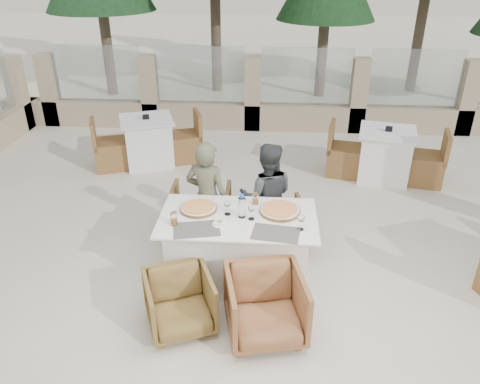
# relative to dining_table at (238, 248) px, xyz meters

# --- Properties ---
(ground) EXTENTS (80.00, 80.00, 0.00)m
(ground) POSITION_rel_dining_table_xyz_m (-0.06, -0.07, -0.39)
(ground) COLOR beige
(ground) RESTS_ON ground
(sand_patch) EXTENTS (30.00, 16.00, 0.01)m
(sand_patch) POSITION_rel_dining_table_xyz_m (-0.06, 13.93, -0.38)
(sand_patch) COLOR #F7F0CA
(sand_patch) RESTS_ON ground
(perimeter_wall_far) EXTENTS (10.00, 0.34, 1.60)m
(perimeter_wall_far) POSITION_rel_dining_table_xyz_m (-0.06, 4.73, 0.42)
(perimeter_wall_far) COLOR tan
(perimeter_wall_far) RESTS_ON ground
(dining_table) EXTENTS (1.60, 0.90, 0.77)m
(dining_table) POSITION_rel_dining_table_xyz_m (0.00, 0.00, 0.00)
(dining_table) COLOR white
(dining_table) RESTS_ON ground
(placemat_near_left) EXTENTS (0.50, 0.39, 0.00)m
(placemat_near_left) POSITION_rel_dining_table_xyz_m (-0.38, -0.26, 0.39)
(placemat_near_left) COLOR #5E5750
(placemat_near_left) RESTS_ON dining_table
(placemat_near_right) EXTENTS (0.49, 0.36, 0.00)m
(placemat_near_right) POSITION_rel_dining_table_xyz_m (0.38, -0.28, 0.39)
(placemat_near_right) COLOR #605A52
(placemat_near_right) RESTS_ON dining_table
(pizza_left) EXTENTS (0.44, 0.44, 0.05)m
(pizza_left) POSITION_rel_dining_table_xyz_m (-0.42, 0.12, 0.41)
(pizza_left) COLOR #E65B1F
(pizza_left) RESTS_ON dining_table
(pizza_right) EXTENTS (0.53, 0.53, 0.05)m
(pizza_right) POSITION_rel_dining_table_xyz_m (0.42, 0.13, 0.41)
(pizza_right) COLOR #EF5020
(pizza_right) RESTS_ON dining_table
(water_bottle) EXTENTS (0.08, 0.08, 0.26)m
(water_bottle) POSITION_rel_dining_table_xyz_m (0.04, 0.01, 0.51)
(water_bottle) COLOR #B0CBE8
(water_bottle) RESTS_ON dining_table
(wine_glass_centre) EXTENTS (0.09, 0.09, 0.18)m
(wine_glass_centre) POSITION_rel_dining_table_xyz_m (-0.11, 0.05, 0.48)
(wine_glass_centre) COLOR silver
(wine_glass_centre) RESTS_ON dining_table
(wine_glass_near) EXTENTS (0.09, 0.09, 0.18)m
(wine_glass_near) POSITION_rel_dining_table_xyz_m (0.14, -0.03, 0.48)
(wine_glass_near) COLOR silver
(wine_glass_near) RESTS_ON dining_table
(wine_glass_corner) EXTENTS (0.10, 0.10, 0.18)m
(wine_glass_corner) POSITION_rel_dining_table_xyz_m (0.62, -0.19, 0.48)
(wine_glass_corner) COLOR white
(wine_glass_corner) RESTS_ON dining_table
(beer_glass_left) EXTENTS (0.09, 0.09, 0.14)m
(beer_glass_left) POSITION_rel_dining_table_xyz_m (-0.62, -0.19, 0.45)
(beer_glass_left) COLOR orange
(beer_glass_left) RESTS_ON dining_table
(beer_glass_right) EXTENTS (0.07, 0.07, 0.12)m
(beer_glass_right) POSITION_rel_dining_table_xyz_m (0.16, 0.29, 0.45)
(beer_glass_right) COLOR orange
(beer_glass_right) RESTS_ON dining_table
(olive_dish) EXTENTS (0.14, 0.14, 0.04)m
(olive_dish) POSITION_rel_dining_table_xyz_m (-0.17, -0.16, 0.41)
(olive_dish) COLOR white
(olive_dish) RESTS_ON dining_table
(armchair_far_left) EXTENTS (0.72, 0.74, 0.66)m
(armchair_far_left) POSITION_rel_dining_table_xyz_m (-0.51, 0.77, -0.05)
(armchair_far_left) COLOR brown
(armchair_far_left) RESTS_ON ground
(armchair_far_right) EXTENTS (0.77, 0.78, 0.61)m
(armchair_far_right) POSITION_rel_dining_table_xyz_m (0.40, 0.58, -0.08)
(armchair_far_right) COLOR brown
(armchair_far_right) RESTS_ON ground
(armchair_near_left) EXTENTS (0.78, 0.79, 0.56)m
(armchair_near_left) POSITION_rel_dining_table_xyz_m (-0.49, -0.75, -0.11)
(armchair_near_left) COLOR brown
(armchair_near_left) RESTS_ON ground
(armchair_near_right) EXTENTS (0.82, 0.83, 0.64)m
(armchair_near_right) POSITION_rel_dining_table_xyz_m (0.30, -0.79, -0.06)
(armchair_near_right) COLOR #925C35
(armchair_near_right) RESTS_ON ground
(diner_left) EXTENTS (0.57, 0.45, 1.37)m
(diner_left) POSITION_rel_dining_table_xyz_m (-0.39, 0.53, 0.30)
(diner_left) COLOR #585840
(diner_left) RESTS_ON ground
(diner_right) EXTENTS (0.65, 0.52, 1.31)m
(diner_right) POSITION_rel_dining_table_xyz_m (0.28, 0.66, 0.27)
(diner_right) COLOR #393C3E
(diner_right) RESTS_ON ground
(bg_table_a) EXTENTS (1.82, 1.32, 0.77)m
(bg_table_a) POSITION_rel_dining_table_xyz_m (-1.68, 2.93, 0.00)
(bg_table_a) COLOR white
(bg_table_a) RESTS_ON ground
(bg_table_b) EXTENTS (1.77, 1.14, 0.77)m
(bg_table_b) POSITION_rel_dining_table_xyz_m (2.06, 2.63, 0.00)
(bg_table_b) COLOR white
(bg_table_b) RESTS_ON ground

